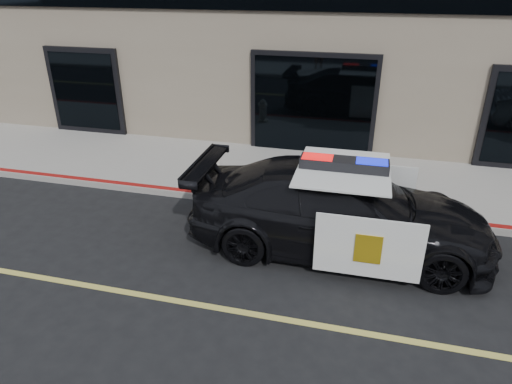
# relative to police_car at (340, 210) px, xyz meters

# --- Properties ---
(ground) EXTENTS (120.00, 120.00, 0.00)m
(ground) POSITION_rel_police_car_xyz_m (-0.20, -2.24, -0.81)
(ground) COLOR black
(ground) RESTS_ON ground
(sidewalk_n) EXTENTS (60.00, 3.50, 0.15)m
(sidewalk_n) POSITION_rel_police_car_xyz_m (-0.20, 3.01, -0.74)
(sidewalk_n) COLOR gray
(sidewalk_n) RESTS_ON ground
(police_car) EXTENTS (2.57, 5.57, 1.81)m
(police_car) POSITION_rel_police_car_xyz_m (0.00, 0.00, 0.00)
(police_car) COLOR black
(police_car) RESTS_ON ground
(fire_hydrant) EXTENTS (0.35, 0.48, 0.77)m
(fire_hydrant) POSITION_rel_police_car_xyz_m (-3.17, 2.11, -0.30)
(fire_hydrant) COLOR white
(fire_hydrant) RESTS_ON sidewalk_n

